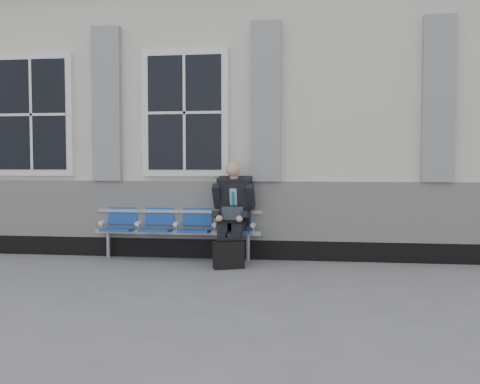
# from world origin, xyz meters

# --- Properties ---
(ground) EXTENTS (70.00, 70.00, 0.00)m
(ground) POSITION_xyz_m (0.00, 0.00, 0.00)
(ground) COLOR slate
(ground) RESTS_ON ground
(station_building) EXTENTS (14.40, 4.40, 4.49)m
(station_building) POSITION_xyz_m (-0.02, 3.47, 2.22)
(station_building) COLOR beige
(station_building) RESTS_ON ground
(bench) EXTENTS (2.60, 0.47, 0.91)m
(bench) POSITION_xyz_m (0.25, 1.32, 0.55)
(bench) COLOR #9EA0A3
(bench) RESTS_ON ground
(businessman) EXTENTS (0.63, 0.84, 1.50)m
(businessman) POSITION_xyz_m (1.14, 1.18, 0.80)
(businessman) COLOR black
(businessman) RESTS_ON ground
(briefcase) EXTENTS (0.46, 0.32, 0.43)m
(briefcase) POSITION_xyz_m (1.15, 0.68, 0.20)
(briefcase) COLOR black
(briefcase) RESTS_ON ground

